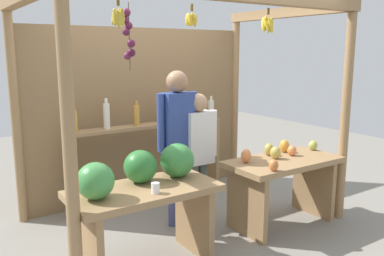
# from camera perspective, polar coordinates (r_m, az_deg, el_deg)

# --- Properties ---
(ground_plane) EXTENTS (12.00, 12.00, 0.00)m
(ground_plane) POSITION_cam_1_polar(r_m,az_deg,el_deg) (4.79, -1.30, -12.56)
(ground_plane) COLOR gray
(ground_plane) RESTS_ON ground
(market_stall) EXTENTS (3.18, 2.02, 2.42)m
(market_stall) POSITION_cam_1_polar(r_m,az_deg,el_deg) (4.81, -4.32, 4.87)
(market_stall) COLOR #99754C
(market_stall) RESTS_ON ground
(fruit_counter_left) EXTENTS (1.29, 0.64, 1.06)m
(fruit_counter_left) POSITION_cam_1_polar(r_m,az_deg,el_deg) (3.60, -6.78, -8.73)
(fruit_counter_left) COLOR #99754C
(fruit_counter_left) RESTS_ON ground
(fruit_counter_right) EXTENTS (1.30, 0.64, 0.89)m
(fruit_counter_right) POSITION_cam_1_polar(r_m,az_deg,el_deg) (4.59, 12.52, -6.47)
(fruit_counter_right) COLOR #99754C
(fruit_counter_right) RESTS_ON ground
(bottle_shelf_unit) EXTENTS (2.04, 0.22, 1.36)m
(bottle_shelf_unit) POSITION_cam_1_polar(r_m,az_deg,el_deg) (5.13, -5.85, -1.66)
(bottle_shelf_unit) COLOR #99754C
(bottle_shelf_unit) RESTS_ON ground
(vendor_man) EXTENTS (0.48, 0.23, 1.69)m
(vendor_man) POSITION_cam_1_polar(r_m,az_deg,el_deg) (4.34, -2.06, -0.81)
(vendor_man) COLOR #414673
(vendor_man) RESTS_ON ground
(vendor_woman) EXTENTS (0.48, 0.20, 1.45)m
(vendor_woman) POSITION_cam_1_polar(r_m,az_deg,el_deg) (4.46, 0.91, -2.73)
(vendor_woman) COLOR #515D54
(vendor_woman) RESTS_ON ground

